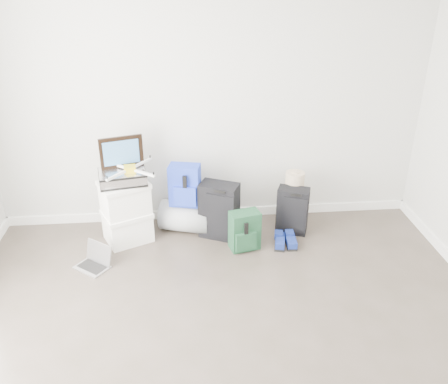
{
  "coord_description": "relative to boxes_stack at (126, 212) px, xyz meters",
  "views": [
    {
      "loc": [
        -0.27,
        -2.21,
        2.67
      ],
      "look_at": [
        0.1,
        1.9,
        0.6
      ],
      "focal_mm": 38.0,
      "sensor_mm": 36.0,
      "label": 1
    }
  ],
  "objects": [
    {
      "name": "room_envelope",
      "position": [
        0.89,
        -2.06,
        1.39
      ],
      "size": [
        4.52,
        5.02,
        2.71
      ],
      "color": "beige",
      "rests_on": "ground"
    },
    {
      "name": "boxes_stack",
      "position": [
        0.0,
        0.0,
        0.0
      ],
      "size": [
        0.57,
        0.53,
        0.66
      ],
      "rotation": [
        0.0,
        0.0,
        0.43
      ],
      "color": "white",
      "rests_on": "ground"
    },
    {
      "name": "briefcase",
      "position": [
        -0.0,
        0.0,
        0.39
      ],
      "size": [
        0.5,
        0.4,
        0.13
      ],
      "primitive_type": "cube",
      "rotation": [
        0.0,
        0.0,
        0.19
      ],
      "color": "#B2B2B7",
      "rests_on": "boxes_stack"
    },
    {
      "name": "painting",
      "position": [
        -0.0,
        0.1,
        0.61
      ],
      "size": [
        0.41,
        0.15,
        0.32
      ],
      "rotation": [
        0.0,
        0.0,
        0.29
      ],
      "color": "black",
      "rests_on": "briefcase"
    },
    {
      "name": "drone",
      "position": [
        0.08,
        -0.02,
        0.48
      ],
      "size": [
        0.51,
        0.51,
        0.06
      ],
      "rotation": [
        0.0,
        0.0,
        0.13
      ],
      "color": "gold",
      "rests_on": "briefcase"
    },
    {
      "name": "duffel_bag",
      "position": [
        0.6,
        0.14,
        -0.17
      ],
      "size": [
        0.61,
        0.48,
        0.33
      ],
      "primitive_type": "cylinder",
      "rotation": [
        0.0,
        1.57,
        -0.31
      ],
      "color": "#9B9FA3",
      "rests_on": "ground"
    },
    {
      "name": "blue_backpack",
      "position": [
        0.6,
        0.11,
        0.21
      ],
      "size": [
        0.35,
        0.28,
        0.44
      ],
      "rotation": [
        0.0,
        0.0,
        -0.22
      ],
      "color": "#191FA4",
      "rests_on": "duffel_bag"
    },
    {
      "name": "large_suitcase",
      "position": [
        0.95,
        -0.02,
        -0.03
      ],
      "size": [
        0.45,
        0.38,
        0.6
      ],
      "rotation": [
        0.0,
        0.0,
        -0.43
      ],
      "color": "black",
      "rests_on": "ground"
    },
    {
      "name": "green_backpack",
      "position": [
        1.18,
        -0.27,
        -0.13
      ],
      "size": [
        0.32,
        0.27,
        0.41
      ],
      "rotation": [
        0.0,
        0.0,
        0.24
      ],
      "color": "#153A21",
      "rests_on": "ground"
    },
    {
      "name": "carry_on",
      "position": [
        1.73,
        0.01,
        -0.08
      ],
      "size": [
        0.37,
        0.31,
        0.51
      ],
      "rotation": [
        0.0,
        0.0,
        -0.37
      ],
      "color": "black",
      "rests_on": "ground"
    },
    {
      "name": "shoes",
      "position": [
        1.61,
        -0.25,
        -0.29
      ],
      "size": [
        0.25,
        0.27,
        0.08
      ],
      "rotation": [
        0.0,
        0.0,
        -0.15
      ],
      "color": "black",
      "rests_on": "ground"
    },
    {
      "name": "rolled_rug",
      "position": [
        1.77,
        0.17,
        -0.02
      ],
      "size": [
        0.2,
        0.2,
        0.62
      ],
      "primitive_type": "cylinder",
      "color": "tan",
      "rests_on": "ground"
    },
    {
      "name": "laptop",
      "position": [
        -0.28,
        -0.45,
        -0.28
      ],
      "size": [
        0.38,
        0.36,
        0.22
      ],
      "rotation": [
        0.0,
        0.0,
        -0.66
      ],
      "color": "#B5B4B9",
      "rests_on": "ground"
    }
  ]
}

